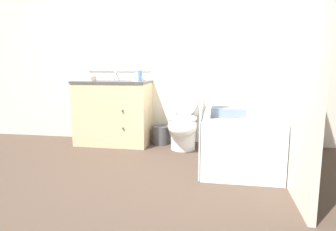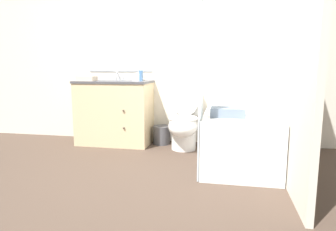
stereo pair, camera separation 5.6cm
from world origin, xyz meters
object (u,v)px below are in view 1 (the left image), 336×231
at_px(sink_faucet, 118,78).
at_px(tissue_box, 138,77).
at_px(bath_towel_folded, 228,112).
at_px(toilet, 183,122).
at_px(bathtub, 239,136).
at_px(vanity_cabinet, 114,112).
at_px(wastebasket, 161,135).
at_px(soap_dispenser, 140,75).
at_px(hand_towel_folded, 85,78).

height_order(sink_faucet, tissue_box, sink_faucet).
relative_size(sink_faucet, bath_towel_folded, 0.42).
distance_m(toilet, bathtub, 0.79).
bearing_deg(tissue_box, bathtub, -20.78).
bearing_deg(vanity_cabinet, bathtub, -16.24).
xyz_separation_m(wastebasket, soap_dispenser, (-0.25, -0.12, 0.82)).
bearing_deg(sink_faucet, tissue_box, -27.49).
bearing_deg(sink_faucet, soap_dispenser, -30.74).
bearing_deg(soap_dispenser, toilet, -5.03).
relative_size(bathtub, tissue_box, 10.27).
height_order(bathtub, hand_towel_folded, hand_towel_folded).
relative_size(tissue_box, soap_dispenser, 0.87).
relative_size(toilet, hand_towel_folded, 3.72).
bearing_deg(sink_faucet, toilet, -16.19).
height_order(vanity_cabinet, hand_towel_folded, hand_towel_folded).
bearing_deg(wastebasket, sink_faucet, 170.03).
distance_m(sink_faucet, soap_dispenser, 0.46).
distance_m(sink_faucet, bath_towel_folded, 1.88).
distance_m(vanity_cabinet, hand_towel_folded, 0.58).
bearing_deg(hand_towel_folded, sink_faucet, 41.35).
distance_m(wastebasket, hand_towel_folded, 1.27).
height_order(vanity_cabinet, bathtub, vanity_cabinet).
height_order(wastebasket, soap_dispenser, soap_dispenser).
distance_m(hand_towel_folded, bath_towel_folded, 2.04).
distance_m(vanity_cabinet, bathtub, 1.74).
distance_m(sink_faucet, tissue_box, 0.39).
distance_m(vanity_cabinet, tissue_box, 0.59).
distance_m(sink_faucet, bathtub, 1.90).
height_order(vanity_cabinet, soap_dispenser, soap_dispenser).
bearing_deg(tissue_box, hand_towel_folded, -169.86).
height_order(sink_faucet, soap_dispenser, soap_dispenser).
bearing_deg(hand_towel_folded, soap_dispenser, 5.44).
height_order(bathtub, wastebasket, bathtub).
xyz_separation_m(vanity_cabinet, hand_towel_folded, (-0.34, -0.11, 0.46)).
bearing_deg(bath_towel_folded, bathtub, 70.41).
height_order(vanity_cabinet, sink_faucet, sink_faucet).
relative_size(vanity_cabinet, bathtub, 0.67).
bearing_deg(wastebasket, bath_towel_folded, -47.09).
bearing_deg(toilet, vanity_cabinet, 174.77).
xyz_separation_m(toilet, wastebasket, (-0.34, 0.17, -0.23)).
relative_size(wastebasket, hand_towel_folded, 1.06).
xyz_separation_m(tissue_box, bath_towel_folded, (1.18, -0.88, -0.31)).
xyz_separation_m(vanity_cabinet, soap_dispenser, (0.39, -0.04, 0.50)).
xyz_separation_m(sink_faucet, hand_towel_folded, (-0.34, -0.30, -0.00)).
relative_size(wastebasket, tissue_box, 1.73).
relative_size(tissue_box, hand_towel_folded, 0.61).
xyz_separation_m(sink_faucet, soap_dispenser, (0.39, -0.23, 0.04)).
bearing_deg(soap_dispenser, sink_faucet, 149.26).
bearing_deg(bathtub, sink_faucet, 157.76).
bearing_deg(bath_towel_folded, soap_dispenser, 143.86).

